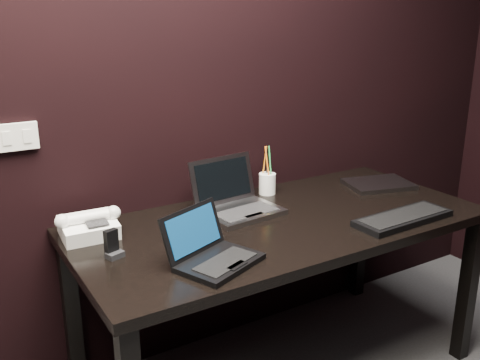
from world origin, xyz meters
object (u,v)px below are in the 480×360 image
closed_laptop (378,184)px  desk_phone (89,226)px  pen_cup (267,183)px  desk (281,236)px  silver_laptop (237,203)px  ext_keyboard (403,218)px  mobile_phone (112,247)px  netbook (212,253)px

closed_laptop → desk_phone: size_ratio=1.43×
desk_phone → pen_cup: size_ratio=1.08×
desk → silver_laptop: (-0.12, 0.16, 0.12)m
desk → pen_cup: bearing=66.3°
ext_keyboard → closed_laptop: bearing=56.8°
silver_laptop → mobile_phone: size_ratio=3.45×
netbook → desk_phone: netbook is taller
desk_phone → mobile_phone: bearing=-84.6°
closed_laptop → desk_phone: bearing=175.2°
desk → mobile_phone: 0.72m
netbook → mobile_phone: size_ratio=3.47×
netbook → pen_cup: 0.76m
ext_keyboard → desk_phone: bearing=156.1°
silver_laptop → closed_laptop: size_ratio=0.97×
netbook → ext_keyboard: (0.85, -0.07, -0.02)m
silver_laptop → closed_laptop: bearing=-3.8°
silver_laptop → mobile_phone: 0.61m
desk_phone → mobile_phone: 0.21m
desk → ext_keyboard: bearing=-34.1°
ext_keyboard → mobile_phone: 1.16m
silver_laptop → desk_phone: (-0.61, 0.07, 0.00)m
desk → mobile_phone: mobile_phone is taller
netbook → pen_cup: size_ratio=1.50×
mobile_phone → ext_keyboard: bearing=-14.6°
desk_phone → pen_cup: 0.86m
desk → mobile_phone: size_ratio=17.07×
netbook → ext_keyboard: size_ratio=0.77×
desk → desk_phone: bearing=162.6°
silver_laptop → ext_keyboard: bearing=-39.9°
netbook → desk: bearing=25.3°
netbook → silver_laptop: size_ratio=1.00×
closed_laptop → pen_cup: (-0.53, 0.19, 0.04)m
silver_laptop → closed_laptop: (0.78, -0.05, -0.03)m
ext_keyboard → desk_phone: desk_phone is taller
netbook → silver_laptop: 0.49m
silver_laptop → mobile_phone: silver_laptop is taller
silver_laptop → mobile_phone: bearing=-165.9°
netbook → pen_cup: pen_cup is taller
netbook → closed_laptop: bearing=16.1°
desk → netbook: 0.50m
closed_laptop → netbook: bearing=-163.9°
netbook → desk_phone: 0.52m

